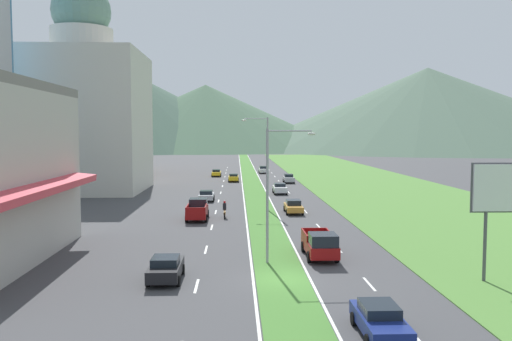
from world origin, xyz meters
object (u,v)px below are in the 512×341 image
at_px(pickup_truck_1, 198,210).
at_px(motorcycle_rider, 225,211).
at_px(street_lamp_near, 273,186).
at_px(car_1, 289,178).
at_px(car_2, 280,188).
at_px(car_3, 166,268).
at_px(car_8, 206,195).
at_px(street_lamp_mid, 265,158).
at_px(car_0, 293,206).
at_px(car_5, 216,173).
at_px(car_4, 263,170).
at_px(car_7, 233,178).
at_px(car_6, 380,320).
at_px(pickup_truck_0, 320,244).

relative_size(pickup_truck_1, motorcycle_rider, 2.70).
height_order(street_lamp_near, car_1, street_lamp_near).
xyz_separation_m(street_lamp_near, car_2, (3.87, 40.79, -4.57)).
height_order(car_2, car_3, car_2).
distance_m(street_lamp_near, car_8, 33.96).
height_order(street_lamp_mid, car_0, street_lamp_mid).
xyz_separation_m(car_3, car_5, (0.18, 75.56, -0.03)).
bearing_deg(car_4, pickup_truck_1, -9.32).
relative_size(car_7, pickup_truck_1, 0.74).
xyz_separation_m(car_2, car_7, (-6.90, 19.11, -0.04)).
xyz_separation_m(car_6, car_8, (-10.25, 46.05, -0.02)).
bearing_deg(car_3, car_8, -0.53).
xyz_separation_m(pickup_truck_0, pickup_truck_1, (-10.00, 17.20, 0.00)).
relative_size(car_0, motorcycle_rider, 2.27).
xyz_separation_m(car_3, pickup_truck_1, (0.26, 22.48, 0.22)).
bearing_deg(car_5, car_4, -52.67).
bearing_deg(car_6, car_3, -130.63).
bearing_deg(car_7, car_5, 17.00).
xyz_separation_m(car_1, pickup_truck_1, (-13.36, -38.70, 0.19)).
distance_m(car_8, motorcycle_rider, 14.01).
xyz_separation_m(car_1, motorcycle_rider, (-10.58, -37.97, -0.05)).
bearing_deg(car_2, pickup_truck_1, -25.05).
relative_size(car_0, car_3, 1.08).
relative_size(car_2, car_7, 1.09).
height_order(car_4, car_7, car_4).
distance_m(car_3, car_8, 36.96).
bearing_deg(car_2, car_1, 169.78).
height_order(car_7, pickup_truck_0, pickup_truck_0).
xyz_separation_m(street_lamp_near, car_5, (-6.61, 71.62, -4.62)).
bearing_deg(car_0, car_2, 179.97).
relative_size(car_3, car_5, 0.92).
xyz_separation_m(car_4, pickup_truck_0, (0.03, -77.94, 0.19)).
bearing_deg(car_1, street_lamp_near, -6.81).
relative_size(street_lamp_mid, car_7, 2.66).
xyz_separation_m(street_lamp_mid, car_6, (3.02, -37.35, -5.34)).
distance_m(car_4, car_8, 47.31).
height_order(street_lamp_mid, car_4, street_lamp_mid).
bearing_deg(car_8, car_5, 0.24).
relative_size(car_3, car_8, 1.00).
bearing_deg(car_3, car_5, -0.14).
xyz_separation_m(car_4, car_8, (-9.89, -46.26, -0.08)).
relative_size(car_0, car_8, 1.08).
relative_size(car_0, pickup_truck_0, 0.84).
xyz_separation_m(street_lamp_mid, car_2, (3.09, 16.47, -5.30)).
bearing_deg(car_5, street_lamp_mid, -171.12).
bearing_deg(car_7, car_0, -169.61).
bearing_deg(street_lamp_near, car_2, 84.58).
height_order(car_5, car_7, car_7).
xyz_separation_m(car_0, car_8, (-10.31, 10.69, -0.03)).
xyz_separation_m(street_lamp_mid, pickup_truck_1, (-7.31, -5.78, -5.10)).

